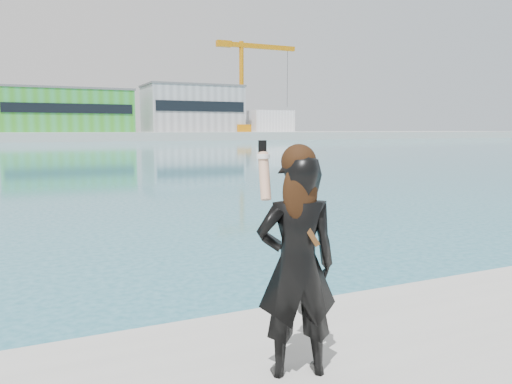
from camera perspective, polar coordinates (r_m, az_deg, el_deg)
far_quay at (r=133.43m, az=-24.20°, el=5.82°), size 320.00×40.00×2.00m
warehouse_green at (r=131.85m, az=-20.81°, el=8.70°), size 30.60×16.36×10.50m
warehouse_grey_right at (r=138.08m, az=-7.30°, el=9.42°), size 25.50×15.35×12.50m
ancillary_shed at (r=144.44m, az=1.39°, el=8.08°), size 12.00×10.00×6.00m
dock_crane at (r=137.63m, az=-1.20°, el=12.32°), size 23.00×4.00×24.00m
flagpole_right at (r=126.80m, az=-14.12°, el=8.70°), size 1.28×0.16×8.00m
buoy_near at (r=64.81m, az=0.54°, el=4.83°), size 0.50×0.50×0.50m
woman at (r=3.64m, az=4.69°, el=-7.65°), size 0.67×0.53×1.72m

